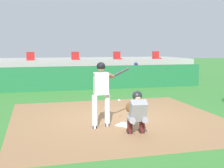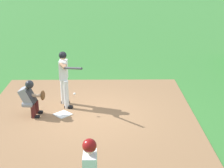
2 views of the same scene
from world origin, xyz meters
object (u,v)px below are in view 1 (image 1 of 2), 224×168
at_px(dugout_player_1, 137,74).
at_px(stadium_seat_4, 156,57).
at_px(home_plate, 125,125).
at_px(stadium_seat_1, 31,58).
at_px(batter_at_plate, 102,90).
at_px(stadium_seat_3, 117,57).
at_px(catcher_crouched, 137,111).
at_px(stadium_seat_2, 75,57).

relative_size(dugout_player_1, stadium_seat_4, 2.71).
distance_m(home_plate, stadium_seat_1, 10.61).
height_order(batter_at_plate, stadium_seat_4, stadium_seat_4).
bearing_deg(stadium_seat_1, batter_at_plate, -79.27).
relative_size(dugout_player_1, stadium_seat_3, 2.71).
bearing_deg(stadium_seat_1, home_plate, -75.67).
xyz_separation_m(catcher_crouched, stadium_seat_2, (-0.01, 11.09, 0.93)).
bearing_deg(stadium_seat_4, catcher_crouched, -115.06).
bearing_deg(batter_at_plate, stadium_seat_4, 59.99).
xyz_separation_m(stadium_seat_2, stadium_seat_3, (2.60, 0.00, 0.00)).
bearing_deg(stadium_seat_2, dugout_player_1, -32.72).
relative_size(stadium_seat_2, stadium_seat_3, 1.00).
bearing_deg(stadium_seat_4, home_plate, -117.06).
xyz_separation_m(home_plate, dugout_player_1, (3.17, 8.14, 0.65)).
distance_m(home_plate, stadium_seat_4, 11.53).
bearing_deg(stadium_seat_3, catcher_crouched, -103.13).
relative_size(home_plate, stadium_seat_2, 0.92).
relative_size(home_plate, stadium_seat_3, 0.92).
height_order(batter_at_plate, stadium_seat_3, stadium_seat_3).
height_order(home_plate, dugout_player_1, dugout_player_1).
height_order(dugout_player_1, stadium_seat_4, stadium_seat_4).
bearing_deg(stadium_seat_1, stadium_seat_3, 0.00).
xyz_separation_m(catcher_crouched, stadium_seat_1, (-2.61, 11.09, 0.93)).
distance_m(batter_at_plate, stadium_seat_1, 10.36).
bearing_deg(stadium_seat_2, catcher_crouched, -89.93).
relative_size(catcher_crouched, stadium_seat_1, 3.48).
xyz_separation_m(batter_at_plate, stadium_seat_2, (0.67, 10.17, 0.50)).
xyz_separation_m(batter_at_plate, stadium_seat_1, (-1.93, 10.17, 0.50)).
height_order(batter_at_plate, stadium_seat_1, stadium_seat_1).
bearing_deg(home_plate, catcher_crouched, -89.19).
height_order(stadium_seat_2, stadium_seat_3, same).
height_order(catcher_crouched, stadium_seat_3, stadium_seat_3).
bearing_deg(stadium_seat_1, stadium_seat_2, 0.00).
height_order(batter_at_plate, stadium_seat_2, stadium_seat_2).
distance_m(dugout_player_1, stadium_seat_1, 6.18).
bearing_deg(dugout_player_1, stadium_seat_1, 160.56).
distance_m(batter_at_plate, dugout_player_1, 9.00).
bearing_deg(stadium_seat_2, batter_at_plate, -93.79).
distance_m(batter_at_plate, stadium_seat_4, 11.75).
bearing_deg(stadium_seat_3, stadium_seat_1, 180.00).
distance_m(stadium_seat_1, stadium_seat_4, 7.80).
bearing_deg(dugout_player_1, stadium_seat_4, 45.01).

